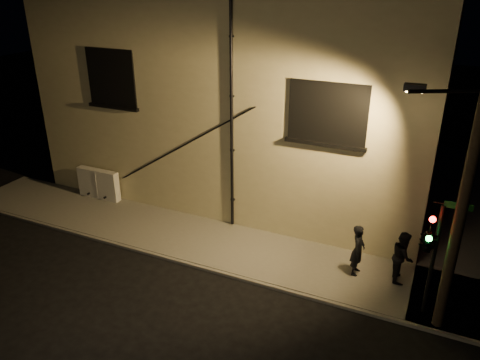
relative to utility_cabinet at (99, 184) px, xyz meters
The scene contains 8 objects.
ground 8.57m from the utility_cabinet, 18.44° to the right, with size 90.00×90.00×0.00m, color black.
sidewalk 9.50m from the utility_cabinet, 10.27° to the left, with size 21.00×16.00×0.12m.
building 8.88m from the utility_cabinet, 51.00° to the left, with size 16.20×12.23×8.80m.
utility_cabinet is the anchor object (origin of this frame).
pedestrian_a 11.38m from the utility_cabinet, ahead, with size 0.63×0.42×1.74m, color black.
pedestrian_b 12.71m from the utility_cabinet, ahead, with size 0.83×0.65×1.70m, color black.
traffic_signal 13.62m from the utility_cabinet, ahead, with size 1.25×2.11×3.59m.
streetlamp_pole 14.35m from the utility_cabinet, ahead, with size 2.02×1.39×6.99m.
Camera 1 is at (5.12, -11.48, 9.10)m, focal length 35.00 mm.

